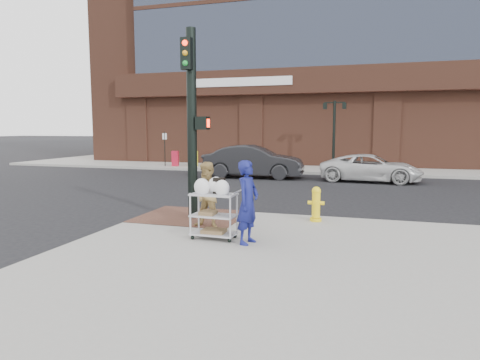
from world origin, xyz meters
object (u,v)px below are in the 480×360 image
(utility_cart, at_px, (214,211))
(fire_hydrant, at_px, (316,204))
(lamp_post, at_px, (334,127))
(minivan_white, at_px, (371,168))
(traffic_signal_pole, at_px, (192,118))
(woman_blue, at_px, (248,202))
(sedan_dark, at_px, (253,162))
(pedestrian_tan, at_px, (209,195))

(utility_cart, height_order, fire_hydrant, utility_cart)
(lamp_post, xyz_separation_m, minivan_white, (2.13, -4.34, -1.96))
(lamp_post, relative_size, fire_hydrant, 4.39)
(lamp_post, distance_m, fire_hydrant, 14.84)
(lamp_post, relative_size, traffic_signal_pole, 0.80)
(traffic_signal_pole, xyz_separation_m, fire_hydrant, (3.23, 0.55, -2.22))
(woman_blue, xyz_separation_m, sedan_dark, (-3.35, 12.87, -0.18))
(minivan_white, height_order, fire_hydrant, minivan_white)
(woman_blue, distance_m, utility_cart, 0.87)
(pedestrian_tan, height_order, minivan_white, pedestrian_tan)
(lamp_post, relative_size, pedestrian_tan, 2.49)
(traffic_signal_pole, relative_size, fire_hydrant, 5.49)
(woman_blue, distance_m, minivan_white, 13.20)
(traffic_signal_pole, xyz_separation_m, utility_cart, (1.30, -1.92, -2.07))
(fire_hydrant, bearing_deg, pedestrian_tan, -148.61)
(pedestrian_tan, distance_m, sedan_dark, 11.91)
(woman_blue, relative_size, minivan_white, 0.37)
(traffic_signal_pole, height_order, minivan_white, traffic_signal_pole)
(lamp_post, height_order, traffic_signal_pole, traffic_signal_pole)
(traffic_signal_pole, distance_m, woman_blue, 3.47)
(woman_blue, height_order, sedan_dark, woman_blue)
(pedestrian_tan, xyz_separation_m, sedan_dark, (-2.04, 11.74, -0.11))
(pedestrian_tan, distance_m, fire_hydrant, 2.86)
(utility_cart, bearing_deg, fire_hydrant, 52.01)
(lamp_post, relative_size, minivan_white, 0.84)
(traffic_signal_pole, relative_size, minivan_white, 1.05)
(pedestrian_tan, bearing_deg, minivan_white, 73.90)
(fire_hydrant, bearing_deg, woman_blue, -113.04)
(woman_blue, bearing_deg, sedan_dark, 26.04)
(sedan_dark, distance_m, utility_cart, 12.97)
(lamp_post, bearing_deg, sedan_dark, -130.01)
(sedan_dark, relative_size, minivan_white, 1.08)
(pedestrian_tan, xyz_separation_m, fire_hydrant, (2.43, 1.48, -0.34))
(traffic_signal_pole, distance_m, pedestrian_tan, 2.24)
(lamp_post, height_order, utility_cart, lamp_post)
(minivan_white, relative_size, utility_cart, 3.50)
(lamp_post, xyz_separation_m, utility_cart, (-1.17, -17.15, -1.85))
(traffic_signal_pole, relative_size, woman_blue, 2.84)
(sedan_dark, distance_m, minivan_white, 5.85)
(lamp_post, height_order, woman_blue, lamp_post)
(utility_cart, bearing_deg, lamp_post, 86.08)
(sedan_dark, height_order, utility_cart, sedan_dark)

